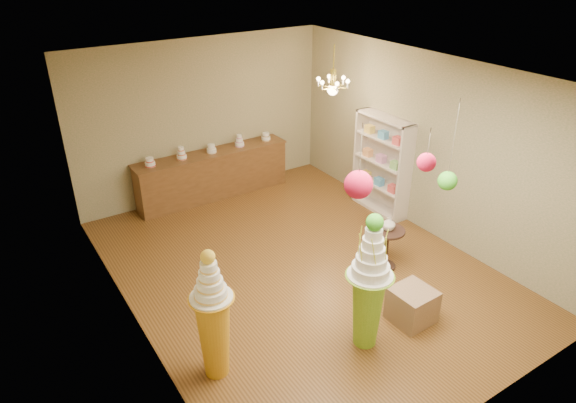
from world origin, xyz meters
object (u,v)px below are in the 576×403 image
pedestal_orange (214,326)px  pedestal_green (368,293)px  round_table (387,243)px  sideboard (213,174)px

pedestal_orange → pedestal_green: bearing=-17.7°
pedestal_orange → round_table: (3.13, 0.54, -0.25)m
pedestal_green → pedestal_orange: bearing=162.3°
pedestal_green → pedestal_orange: (-1.77, 0.56, -0.08)m
pedestal_green → sideboard: bearing=87.3°
sideboard → round_table: (1.13, -3.66, -0.05)m
sideboard → round_table: sideboard is taller
sideboard → round_table: bearing=-72.9°
pedestal_green → sideboard: 4.78m
round_table → sideboard: bearing=107.1°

